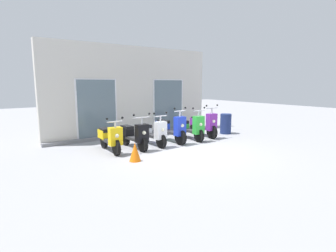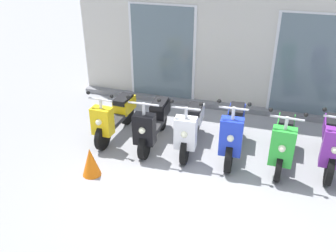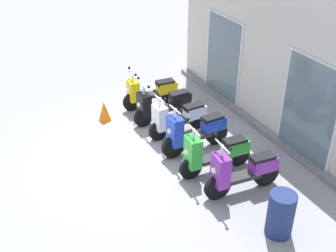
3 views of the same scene
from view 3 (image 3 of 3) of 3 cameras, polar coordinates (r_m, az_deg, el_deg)
name	(u,v)px [view 3 (image 3 of 3)]	position (r m, az deg, el deg)	size (l,w,h in m)	color
ground_plane	(134,157)	(9.58, -4.48, -4.13)	(40.00, 40.00, 0.00)	#939399
storefront_facade	(269,58)	(10.36, 13.24, 8.80)	(7.31, 0.50, 3.60)	beige
scooter_yellow	(151,91)	(11.39, -2.28, 4.63)	(0.54, 1.59, 1.15)	black
scooter_black	(163,105)	(10.70, -0.70, 2.84)	(0.63, 1.61, 1.21)	black
scooter_white	(178,117)	(10.14, 1.33, 1.17)	(0.57, 1.57, 1.20)	black
scooter_blue	(194,132)	(9.51, 3.52, -0.74)	(0.55, 1.69, 1.32)	black
scooter_green	(214,153)	(8.89, 6.18, -3.54)	(0.59, 1.64, 1.28)	black
scooter_purple	(242,171)	(8.40, 9.76, -5.94)	(0.60, 1.64, 1.33)	black
traffic_cone	(104,111)	(10.92, -8.45, 1.94)	(0.32, 0.32, 0.52)	orange
trash_bin	(281,214)	(7.71, 14.74, -11.28)	(0.46, 0.46, 0.85)	navy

